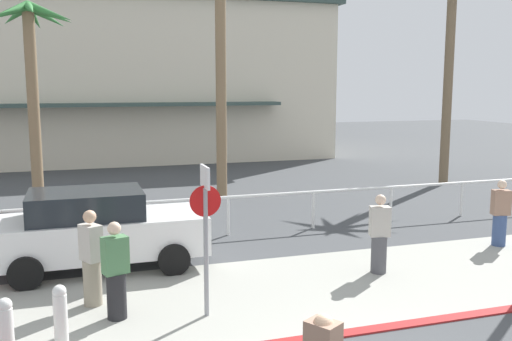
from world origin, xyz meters
name	(u,v)px	position (x,y,z in m)	size (l,w,h in m)	color
ground_plane	(215,222)	(0.00, 10.00, 0.00)	(80.00, 80.00, 0.00)	#424447
sidewalk_strip	(288,291)	(0.00, 4.20, 0.01)	(44.00, 4.00, 0.02)	#9E9E93
curb_paint	(334,335)	(0.00, 2.20, 0.01)	(44.00, 0.24, 0.03)	maroon
building_backdrop	(101,78)	(-2.18, 27.12, 4.29)	(24.13, 11.66, 8.54)	beige
rail_fence	(228,203)	(0.00, 8.50, 0.84)	(19.29, 0.08, 1.04)	white
stop_sign_bike_lane	(206,219)	(-1.71, 3.54, 1.68)	(0.52, 0.56, 2.56)	gray
bollard_1	(6,332)	(-4.70, 2.68, 0.52)	(0.20, 0.20, 1.00)	white
bollard_3	(61,317)	(-4.00, 2.98, 0.52)	(0.20, 0.20, 1.00)	white
palm_tree_2	(31,50)	(-4.88, 13.89, 4.97)	(2.80, 2.92, 6.44)	#846B4C
palm_tree_3	(220,2)	(1.09, 13.41, 6.61)	(2.80, 3.29, 9.32)	#846B4C
palm_tree_4	(452,26)	(10.36, 13.63, 6.15)	(3.32, 2.80, 8.20)	#756047
car_white_1	(97,229)	(-3.34, 6.70, 0.87)	(4.40, 2.02, 1.69)	white
pedestrian_0	(500,216)	(5.96, 5.49, 0.75)	(0.46, 0.40, 1.62)	#384C7A
pedestrian_1	(92,262)	(-3.51, 4.61, 0.80)	(0.43, 0.48, 1.72)	gray
pedestrian_2	(379,237)	(2.16, 4.61, 0.77)	(0.45, 0.39, 1.66)	#4C4C51
pedestrian_3	(116,275)	(-3.15, 3.88, 0.77)	(0.46, 0.40, 1.66)	#232326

